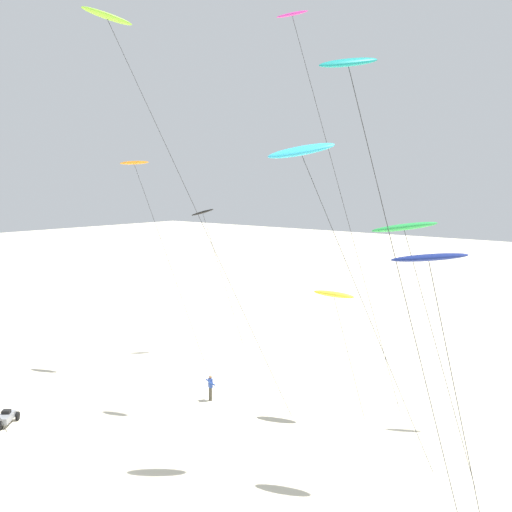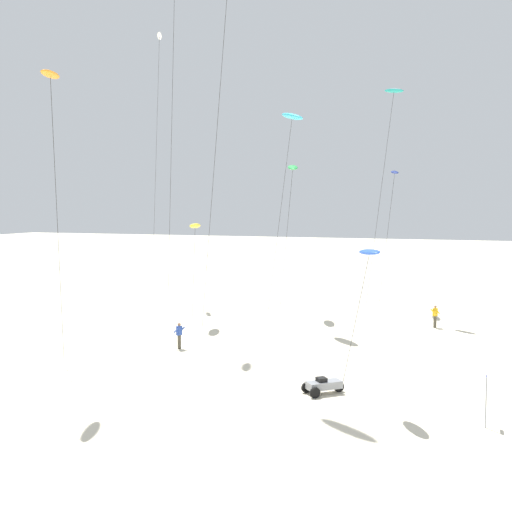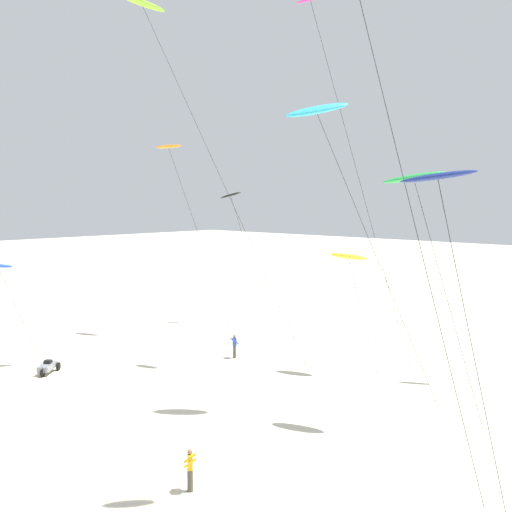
{
  "view_description": "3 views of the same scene",
  "coord_description": "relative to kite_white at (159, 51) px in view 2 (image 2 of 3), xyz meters",
  "views": [
    {
      "loc": [
        28.89,
        -18.47,
        14.54
      ],
      "look_at": [
        3.69,
        11.43,
        9.9
      ],
      "focal_mm": 48.62,
      "sensor_mm": 36.0,
      "label": 1
    },
    {
      "loc": [
        -36.36,
        -4.81,
        9.14
      ],
      "look_at": [
        2.14,
        8.76,
        5.74
      ],
      "focal_mm": 43.97,
      "sensor_mm": 36.0,
      "label": 2
    },
    {
      "loc": [
        28.02,
        -16.52,
        11.15
      ],
      "look_at": [
        0.89,
        12.64,
        7.34
      ],
      "focal_mm": 42.22,
      "sensor_mm": 36.0,
      "label": 3
    }
  ],
  "objects": [
    {
      "name": "ground_plane",
      "position": [
        -19.11,
        -24.72,
        -23.89
      ],
      "size": [
        260.0,
        260.0,
        0.0
      ],
      "primitive_type": "plane",
      "color": "beige"
    },
    {
      "name": "kite_white",
      "position": [
        0.0,
        0.0,
        0.0
      ],
      "size": [
        10.85,
        7.23,
        25.47
      ],
      "color": "white",
      "rests_on": "ground"
    },
    {
      "name": "kite_blue",
      "position": [
        -27.83,
        -25.09,
        -16.91
      ],
      "size": [
        3.6,
        2.49,
        7.22
      ],
      "color": "blue",
      "rests_on": "ground"
    },
    {
      "name": "kite_orange",
      "position": [
        -29.75,
        -9.96,
        -8.75
      ],
      "size": [
        5.63,
        3.65,
        15.55
      ],
      "color": "orange",
      "rests_on": "ground"
    },
    {
      "name": "kite_cyan",
      "position": [
        -9.99,
        -16.34,
        -8.32
      ],
      "size": [
        7.03,
        5.1,
        16.26
      ],
      "color": "#33BFE0",
      "rests_on": "ground"
    },
    {
      "name": "kite_teal",
      "position": [
        -3.16,
        -22.89,
        -5.95
      ],
      "size": [
        4.87,
        3.67,
        18.61
      ],
      "color": "teal",
      "rests_on": "ground"
    },
    {
      "name": "kite_yellow",
      "position": [
        -12.57,
        -9.55,
        -16.41
      ],
      "size": [
        2.9,
        1.83,
        7.82
      ],
      "color": "yellow",
      "rests_on": "ground"
    },
    {
      "name": "kite_navy",
      "position": [
        -0.17,
        -22.73,
        -12.14
      ],
      "size": [
        3.53,
        2.07,
        12.15
      ],
      "color": "navy",
      "rests_on": "ground"
    },
    {
      "name": "kite_green",
      "position": [
        -5.17,
        -15.03,
        -11.8
      ],
      "size": [
        4.51,
        2.87,
        12.54
      ],
      "color": "green",
      "rests_on": "ground"
    },
    {
      "name": "kite_flyer_nearest",
      "position": [
        -7.93,
        -26.82,
        -23.0
      ],
      "size": [
        0.73,
        0.73,
        1.67
      ],
      "color": "#4C4738",
      "rests_on": "ground"
    },
    {
      "name": "kite_flyer_middle",
      "position": [
        -20.34,
        -12.0,
        -23.0
      ],
      "size": [
        0.7,
        0.69,
        1.67
      ],
      "color": "#4C4738",
      "rests_on": "ground"
    },
    {
      "name": "beach_buggy",
      "position": [
        -26.53,
        -22.77,
        -23.46
      ],
      "size": [
        1.85,
        1.95,
        0.82
      ],
      "color": "gray",
      "rests_on": "ground"
    },
    {
      "name": "marker_flag",
      "position": [
        -28.67,
        -30.09,
        -22.4
      ],
      "size": [
        0.56,
        0.05,
        2.1
      ],
      "color": "gray",
      "rests_on": "ground"
    }
  ]
}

